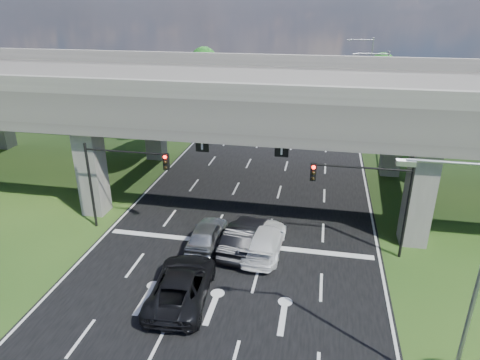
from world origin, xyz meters
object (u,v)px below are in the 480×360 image
(car_white, at_px, (264,240))
(car_trailing, at_px, (182,285))
(streetlight_beyond, at_px, (367,70))
(signal_left, at_px, (119,172))
(car_dark, at_px, (244,237))
(streetlight_far, at_px, (379,95))
(streetlight_near, at_px, (469,270))
(car_silver, at_px, (207,234))
(signal_right, at_px, (370,192))

(car_white, relative_size, car_trailing, 0.93)
(streetlight_beyond, xyz_separation_m, car_trailing, (-11.80, -42.34, -4.97))
(signal_left, height_order, car_dark, signal_left)
(streetlight_far, relative_size, car_dark, 1.91)
(streetlight_far, relative_size, streetlight_beyond, 1.00)
(streetlight_near, height_order, car_dark, streetlight_near)
(streetlight_beyond, distance_m, car_silver, 39.19)
(streetlight_near, xyz_separation_m, car_white, (-8.30, 8.98, -5.00))
(streetlight_near, distance_m, car_silver, 15.74)
(car_dark, bearing_deg, streetlight_beyond, -98.61)
(car_silver, relative_size, car_trailing, 0.78)
(car_white, bearing_deg, car_trailing, 58.57)
(car_silver, relative_size, car_white, 0.84)
(signal_right, xyz_separation_m, car_silver, (-9.62, -0.94, -3.35))
(streetlight_far, distance_m, car_trailing, 29.28)
(car_white, distance_m, car_trailing, 6.37)
(car_silver, distance_m, car_trailing, 5.34)
(signal_right, bearing_deg, signal_left, 180.00)
(signal_right, xyz_separation_m, car_white, (-6.02, -0.96, -3.34))
(streetlight_beyond, relative_size, car_dark, 1.91)
(car_dark, xyz_separation_m, car_trailing, (-2.25, -5.34, -0.02))
(streetlight_near, bearing_deg, signal_right, 102.88)
(signal_left, relative_size, car_dark, 1.15)
(car_silver, bearing_deg, signal_right, -174.15)
(car_silver, relative_size, car_dark, 0.90)
(car_dark, bearing_deg, car_white, -174.86)
(streetlight_beyond, bearing_deg, car_silver, -107.83)
(signal_right, relative_size, car_dark, 1.15)
(car_dark, height_order, car_trailing, car_dark)
(streetlight_beyond, bearing_deg, car_white, -102.63)
(signal_right, xyz_separation_m, signal_left, (-15.65, 0.00, 0.00))
(signal_left, xyz_separation_m, car_trailing, (6.12, -6.28, -3.31))
(streetlight_near, distance_m, car_white, 13.21)
(signal_right, xyz_separation_m, car_trailing, (-9.53, -6.28, -3.31))
(signal_right, distance_m, car_trailing, 11.88)
(streetlight_near, bearing_deg, streetlight_beyond, 90.00)
(streetlight_near, height_order, streetlight_beyond, same)
(streetlight_near, relative_size, car_dark, 1.91)
(streetlight_beyond, relative_size, car_silver, 2.12)
(car_silver, height_order, car_white, car_white)
(car_trailing, bearing_deg, signal_right, -151.11)
(streetlight_beyond, xyz_separation_m, car_dark, (-9.55, -37.00, -4.96))
(car_silver, bearing_deg, streetlight_beyond, -107.57)
(streetlight_near, bearing_deg, car_trailing, 162.75)
(signal_left, height_order, car_silver, signal_left)
(car_white, height_order, car_trailing, car_trailing)
(car_silver, bearing_deg, car_trailing, 91.31)
(signal_right, relative_size, signal_left, 1.00)
(streetlight_near, xyz_separation_m, car_dark, (-9.55, 9.00, -4.96))
(car_dark, relative_size, car_white, 0.93)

